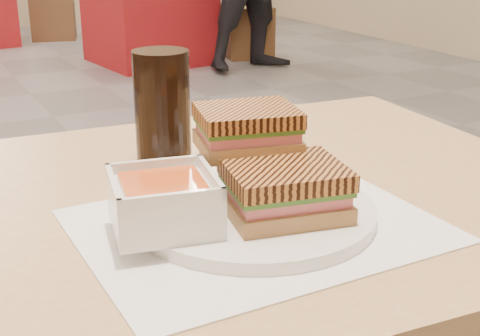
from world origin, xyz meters
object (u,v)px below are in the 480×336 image
main_table (126,291)px  cola_glass (162,110)px  soup_bowl (164,204)px  bg_chair_1l (145,28)px  bg_table_1 (149,17)px  bg_chair_1r (248,32)px  bg_chair_2r (53,15)px  panini_lower (285,190)px  plate (254,212)px

main_table → cola_glass: (0.10, 0.11, 0.20)m
main_table → soup_bowl: (0.02, -0.10, 0.16)m
soup_bowl → bg_chair_1l: size_ratio=0.28×
bg_chair_1l → bg_table_1: bearing=-103.0°
bg_table_1 → main_table: bearing=-111.0°
main_table → cola_glass: 0.25m
bg_chair_1r → bg_chair_2r: bg_chair_2r is taller
main_table → bg_chair_1l: (1.76, 4.71, -0.41)m
panini_lower → cola_glass: size_ratio=0.89×
bg_chair_1l → bg_chair_2r: 1.33m
bg_table_1 → cola_glass: bearing=-110.3°
bg_chair_1l → bg_chair_2r: bearing=111.3°
bg_chair_1l → bg_chair_2r: size_ratio=0.91×
bg_table_1 → soup_bowl: bearing=-110.4°
plate → bg_chair_2r: plate is taller
main_table → bg_table_1: bearing=69.0°
bg_table_1 → bg_chair_1l: bg_table_1 is taller
main_table → cola_glass: size_ratio=7.59×
panini_lower → bg_chair_2r: (1.13, 6.08, -0.57)m
bg_chair_2r → plate: bearing=-100.8°
cola_glass → bg_chair_2r: cola_glass is taller
bg_chair_1l → main_table: bearing=-110.5°
bg_chair_2r → bg_table_1: bearing=-74.9°
cola_glass → plate: bearing=-83.5°
plate → bg_table_1: (1.57, 4.52, -0.40)m
panini_lower → bg_chair_1l: (1.62, 4.85, -0.57)m
plate → cola_glass: 0.23m
plate → cola_glass: bearing=96.5°
bg_chair_1r → bg_chair_1l: bearing=147.3°
bg_chair_1l → cola_glass: bearing=-109.9°
bg_chair_2r → panini_lower: bearing=-100.6°
plate → soup_bowl: (-0.11, -0.00, 0.03)m
main_table → bg_chair_1l: 5.05m
soup_bowl → bg_chair_1r: soup_bowl is taller
panini_lower → cola_glass: bearing=99.9°
soup_bowl → bg_chair_1l: soup_bowl is taller
main_table → bg_chair_1r: bearing=59.5°
plate → bg_chair_1r: (2.37, 4.34, -0.55)m
bg_chair_1r → plate: bearing=-118.6°
panini_lower → bg_table_1: 4.83m
panini_lower → bg_table_1: (1.55, 4.55, -0.43)m
bg_chair_1l → bg_chair_1r: bg_chair_1l is taller
soup_bowl → cola_glass: (0.09, 0.22, 0.04)m
soup_bowl → main_table: bearing=99.2°
main_table → bg_chair_2r: bearing=77.8°
main_table → bg_chair_2r: (1.28, 5.95, -0.41)m
panini_lower → bg_chair_1r: 5.00m
main_table → bg_chair_1l: bearing=69.5°
plate → bg_chair_1l: plate is taller
bg_table_1 → bg_chair_2r: 1.60m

